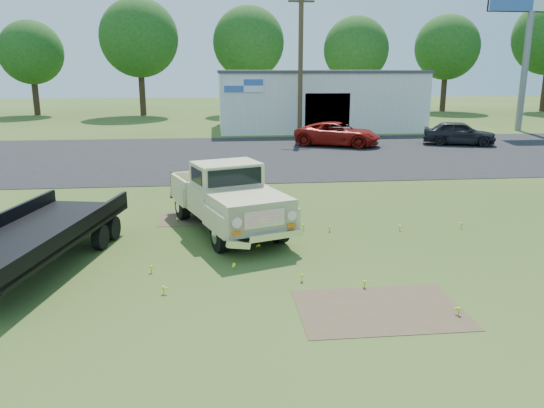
{
  "coord_description": "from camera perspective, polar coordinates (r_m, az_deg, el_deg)",
  "views": [
    {
      "loc": [
        -1.41,
        -11.62,
        4.27
      ],
      "look_at": [
        -0.05,
        1.0,
        1.01
      ],
      "focal_mm": 35.0,
      "sensor_mm": 36.0,
      "label": 1
    }
  ],
  "objects": [
    {
      "name": "utility_pole_mid",
      "position": [
        34.05,
        3.08,
        14.92
      ],
      "size": [
        1.6,
        0.3,
        9.0
      ],
      "color": "#44331F",
      "rests_on": "ground"
    },
    {
      "name": "commercial_building",
      "position": [
        39.38,
        4.78,
        11.18
      ],
      "size": [
        14.2,
        8.2,
        4.15
      ],
      "color": "silver",
      "rests_on": "ground"
    },
    {
      "name": "red_pickup",
      "position": [
        30.37,
        7.07,
        7.46
      ],
      "size": [
        5.25,
        3.98,
        1.32
      ],
      "primitive_type": "imported",
      "rotation": [
        0.0,
        0.0,
        1.14
      ],
      "color": "maroon",
      "rests_on": "ground"
    },
    {
      "name": "dirt_patch_a",
      "position": [
        10.05,
        11.53,
        -11.05
      ],
      "size": [
        3.0,
        2.0,
        0.01
      ],
      "primitive_type": "cube",
      "color": "brown",
      "rests_on": "ground"
    },
    {
      "name": "treeline_b",
      "position": [
        55.19,
        -24.49,
        14.59
      ],
      "size": [
        5.76,
        5.76,
        8.57
      ],
      "color": "#362618",
      "rests_on": "ground"
    },
    {
      "name": "dirt_patch_b",
      "position": [
        15.72,
        -8.07,
        -1.51
      ],
      "size": [
        2.2,
        1.6,
        0.01
      ],
      "primitive_type": "cube",
      "color": "brown",
      "rests_on": "ground"
    },
    {
      "name": "vintage_pickup_truck",
      "position": [
        14.26,
        -4.87,
        0.82
      ],
      "size": [
        3.61,
        5.53,
        1.87
      ],
      "primitive_type": null,
      "rotation": [
        0.0,
        0.0,
        0.34
      ],
      "color": "#C1B581",
      "rests_on": "ground"
    },
    {
      "name": "treeline_d",
      "position": [
        52.28,
        -2.53,
        16.94
      ],
      "size": [
        6.72,
        6.72,
        10.0
      ],
      "color": "#362618",
      "rests_on": "ground"
    },
    {
      "name": "ground",
      "position": [
        12.46,
        0.73,
        -5.65
      ],
      "size": [
        140.0,
        140.0,
        0.0
      ],
      "primitive_type": "plane",
      "color": "#354817",
      "rests_on": "ground"
    },
    {
      "name": "billboard",
      "position": [
        41.81,
        26.18,
        18.85
      ],
      "size": [
        6.1,
        0.45,
        11.05
      ],
      "color": "slate",
      "rests_on": "ground"
    },
    {
      "name": "treeline_c",
      "position": [
        51.61,
        -14.11,
        16.93
      ],
      "size": [
        7.04,
        7.04,
        10.47
      ],
      "color": "#362618",
      "rests_on": "ground"
    },
    {
      "name": "treeline_e",
      "position": [
        52.39,
        9.03,
        16.09
      ],
      "size": [
        6.08,
        6.08,
        9.04
      ],
      "color": "#362618",
      "rests_on": "ground"
    },
    {
      "name": "flatbed_trailer",
      "position": [
        12.62,
        -24.34,
        -2.61
      ],
      "size": [
        3.34,
        6.58,
        1.71
      ],
      "primitive_type": null,
      "rotation": [
        0.0,
        0.0,
        -0.21
      ],
      "color": "black",
      "rests_on": "ground"
    },
    {
      "name": "dark_sedan",
      "position": [
        32.35,
        19.47,
        7.2
      ],
      "size": [
        4.28,
        2.83,
        1.35
      ],
      "primitive_type": "imported",
      "rotation": [
        0.0,
        0.0,
        1.23
      ],
      "color": "black",
      "rests_on": "ground"
    },
    {
      "name": "treeline_f",
      "position": [
        58.09,
        18.31,
        15.69
      ],
      "size": [
        6.4,
        6.4,
        9.52
      ],
      "color": "#362618",
      "rests_on": "ground"
    },
    {
      "name": "asphalt_lot",
      "position": [
        27.0,
        -3.1,
        5.27
      ],
      "size": [
        90.0,
        14.0,
        0.02
      ],
      "primitive_type": "cube",
      "color": "black",
      "rests_on": "ground"
    }
  ]
}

